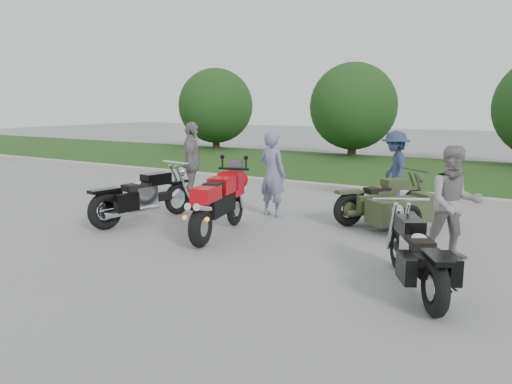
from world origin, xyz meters
The scene contains 13 objects.
ground centered at (0.00, 0.00, 0.00)m, with size 80.00×80.00×0.00m, color gray.
curb centered at (0.00, 6.00, 0.07)m, with size 60.00×0.30×0.15m, color #AAA8A0.
grass_strip centered at (0.00, 10.15, 0.07)m, with size 60.00×8.00×0.14m, color #33511B.
tree_far_left centered at (-10.00, 13.50, 2.19)m, with size 3.60×3.60×4.00m.
tree_mid_left centered at (-3.00, 13.50, 2.19)m, with size 3.60×3.60×4.00m.
sportbike_red centered at (-0.64, 0.49, 0.62)m, with size 0.73×2.22×1.06m.
cruiser_left centered at (-2.56, 0.54, 0.48)m, with size 0.60×2.43×0.94m.
cruiser_right centered at (3.03, -0.43, 0.44)m, with size 1.22×2.01×0.86m.
cruiser_sidecar centered at (1.80, 2.71, 0.40)m, with size 1.78×2.05×0.85m.
person_stripe centered at (-0.62, 2.40, 0.89)m, with size 0.65×0.42×1.77m, color slate.
person_grey centered at (3.14, 1.27, 0.86)m, with size 0.83×0.65×1.71m, color gray.
person_denim centered at (1.26, 4.74, 0.86)m, with size 1.11×0.64×1.72m, color navy.
person_back centered at (-2.91, 2.64, 0.95)m, with size 1.12×0.47×1.91m, color gray.
Camera 1 is at (4.37, -6.53, 2.33)m, focal length 35.00 mm.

